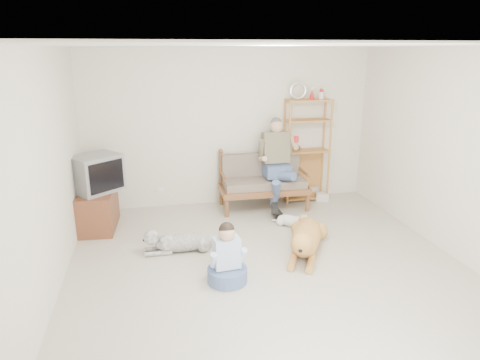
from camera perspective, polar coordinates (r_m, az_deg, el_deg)
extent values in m
plane|color=beige|center=(5.41, 4.36, -12.49)|extent=(5.50, 5.50, 0.00)
plane|color=white|center=(4.71, 5.13, 17.43)|extent=(5.50, 5.50, 0.00)
plane|color=beige|center=(7.50, -1.35, 6.96)|extent=(5.00, 0.00, 5.00)
plane|color=beige|center=(2.59, 23.05, -14.97)|extent=(5.00, 0.00, 5.00)
plane|color=beige|center=(4.82, -25.05, -0.40)|extent=(0.00, 5.50, 5.50)
plane|color=beige|center=(6.09, 27.91, 2.58)|extent=(0.00, 5.50, 5.50)
cube|color=brown|center=(7.41, 3.19, -1.17)|extent=(1.52, 0.73, 0.10)
cube|color=#726557|center=(7.37, 3.20, -0.32)|extent=(1.39, 0.63, 0.13)
cube|color=#726557|center=(7.53, 2.76, 1.92)|extent=(1.38, 0.15, 0.45)
cylinder|color=brown|center=(7.54, 2.66, 3.51)|extent=(1.40, 0.08, 0.05)
cylinder|color=brown|center=(7.05, -1.70, -3.83)|extent=(0.07, 0.07, 0.30)
cylinder|color=brown|center=(7.51, -2.56, 0.09)|extent=(0.07, 0.07, 0.95)
cylinder|color=brown|center=(7.42, 9.01, -2.98)|extent=(0.07, 0.07, 0.30)
cylinder|color=brown|center=(7.85, 7.57, 0.71)|extent=(0.07, 0.07, 0.95)
cube|color=slate|center=(7.37, 4.92, 1.33)|extent=(0.43, 0.41, 0.21)
cube|color=#726E4F|center=(7.38, 4.76, 4.35)|extent=(0.45, 0.31, 0.56)
sphere|color=tan|center=(7.28, 4.90, 7.17)|extent=(0.22, 0.22, 0.22)
sphere|color=#544F4B|center=(7.29, 4.86, 7.53)|extent=(0.20, 0.20, 0.20)
cylinder|color=red|center=(7.21, 7.54, 5.44)|extent=(0.07, 0.07, 0.10)
cube|color=#C38D3D|center=(7.61, 9.17, 10.47)|extent=(0.78, 0.32, 0.03)
torus|color=silver|center=(7.52, 7.75, 11.72)|extent=(0.32, 0.05, 0.32)
cone|color=red|center=(7.62, 9.57, 11.17)|extent=(0.10, 0.10, 0.16)
cylinder|color=#C38D3D|center=(7.50, 6.55, 3.49)|extent=(0.04, 0.04, 1.84)
cylinder|color=#C38D3D|center=(7.78, 5.86, 4.00)|extent=(0.04, 0.04, 1.84)
cylinder|color=#C38D3D|center=(7.77, 11.86, 3.71)|extent=(0.04, 0.04, 1.84)
cylinder|color=#C38D3D|center=(8.04, 11.02, 4.20)|extent=(0.04, 0.04, 1.84)
cube|color=white|center=(7.99, 10.88, -2.19)|extent=(0.25, 0.21, 0.14)
cube|color=brown|center=(6.94, -18.36, -3.77)|extent=(0.56, 0.93, 0.60)
cube|color=brown|center=(6.77, -20.56, -4.53)|extent=(0.05, 0.40, 0.50)
cube|color=brown|center=(7.18, -20.10, -3.26)|extent=(0.05, 0.40, 0.50)
cube|color=slate|center=(6.77, -18.64, 0.86)|extent=(0.86, 0.84, 0.56)
cube|color=black|center=(6.56, -17.36, 0.46)|extent=(0.45, 0.37, 0.45)
cube|color=white|center=(7.62, -10.55, -1.32)|extent=(0.12, 0.02, 0.08)
ellipsoid|color=#CD8547|center=(6.06, 8.90, -7.42)|extent=(0.86, 1.16, 0.35)
sphere|color=#CD8547|center=(5.75, 8.53, -8.55)|extent=(0.35, 0.35, 0.35)
sphere|color=#CD8547|center=(5.44, 8.25, -8.34)|extent=(0.27, 0.27, 0.27)
ellipsoid|color=#CD8547|center=(5.34, 8.07, -9.16)|extent=(0.20, 0.23, 0.11)
cylinder|color=#CD8547|center=(6.61, 9.41, -6.31)|extent=(0.11, 0.45, 0.06)
ellipsoid|color=#CD8547|center=(5.47, 7.28, -8.13)|extent=(0.09, 0.10, 0.14)
ellipsoid|color=#CD8547|center=(5.45, 9.30, -8.31)|extent=(0.09, 0.10, 0.14)
ellipsoid|color=white|center=(5.98, -7.37, -8.25)|extent=(0.81, 0.29, 0.24)
sphere|color=white|center=(5.96, -9.72, -8.29)|extent=(0.24, 0.24, 0.24)
sphere|color=white|center=(5.91, -11.73, -7.51)|extent=(0.21, 0.21, 0.21)
ellipsoid|color=white|center=(5.92, -12.64, -7.75)|extent=(0.15, 0.09, 0.08)
cylinder|color=white|center=(6.06, -3.51, -8.55)|extent=(0.32, 0.15, 0.04)
ellipsoid|color=white|center=(5.98, -11.56, -7.21)|extent=(0.07, 0.05, 0.10)
ellipsoid|color=white|center=(5.85, -11.50, -7.79)|extent=(0.07, 0.05, 0.10)
ellipsoid|color=silver|center=(6.77, 6.68, -5.42)|extent=(0.44, 0.46, 0.17)
sphere|color=silver|center=(6.71, 7.68, -5.58)|extent=(0.17, 0.17, 0.17)
sphere|color=tan|center=(6.63, 8.55, -5.18)|extent=(0.16, 0.16, 0.16)
ellipsoid|color=tan|center=(6.61, 9.09, -5.44)|extent=(0.13, 0.13, 0.06)
cylinder|color=silver|center=(6.90, 5.06, -5.42)|extent=(0.17, 0.11, 0.03)
cone|color=tan|center=(6.58, 8.22, -4.92)|extent=(0.05, 0.05, 0.06)
cone|color=tan|center=(6.67, 8.67, -4.62)|extent=(0.05, 0.05, 0.06)
torus|color=red|center=(6.65, 8.38, -5.23)|extent=(0.15, 0.15, 0.02)
cylinder|color=slate|center=(5.22, -1.71, -12.52)|extent=(0.48, 0.48, 0.17)
cube|color=silver|center=(5.11, -1.78, -9.64)|extent=(0.32, 0.23, 0.37)
sphere|color=tan|center=(4.98, -1.76, -7.06)|extent=(0.20, 0.20, 0.20)
sphere|color=black|center=(4.97, -1.79, -6.67)|extent=(0.18, 0.18, 0.18)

